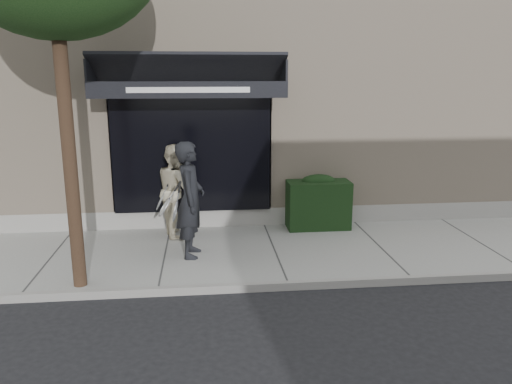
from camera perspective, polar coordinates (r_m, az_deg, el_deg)
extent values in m
plane|color=black|center=(9.38, 2.08, -7.18)|extent=(80.00, 80.00, 0.00)
cube|color=gray|center=(9.36, 2.08, -6.84)|extent=(20.00, 3.00, 0.12)
cube|color=gray|center=(7.94, 3.68, -10.61)|extent=(20.00, 0.10, 0.14)
cube|color=beige|center=(13.76, -0.81, 11.12)|extent=(14.00, 7.00, 5.50)
cube|color=gray|center=(10.90, 0.83, -2.83)|extent=(14.02, 0.42, 0.50)
cube|color=black|center=(10.35, -7.34, 4.98)|extent=(3.20, 0.30, 2.60)
cube|color=gray|center=(10.66, -15.99, 4.81)|extent=(0.08, 0.40, 2.60)
cube|color=gray|center=(10.59, 1.40, 5.27)|extent=(0.08, 0.40, 2.60)
cube|color=gray|center=(10.40, -7.55, 12.42)|extent=(3.36, 0.40, 0.12)
cube|color=black|center=(9.69, -7.70, 13.89)|extent=(3.60, 1.03, 0.55)
cube|color=black|center=(9.20, -7.70, 11.50)|extent=(3.60, 0.05, 0.30)
cube|color=white|center=(9.17, -7.70, 11.49)|extent=(2.20, 0.01, 0.10)
cube|color=black|center=(9.90, -18.30, 12.88)|extent=(0.04, 1.00, 0.45)
cube|color=black|center=(9.81, 3.06, 13.52)|extent=(0.04, 1.00, 0.45)
cube|color=black|center=(10.56, 7.06, -1.39)|extent=(1.30, 0.70, 1.00)
ellipsoid|color=black|center=(10.45, 7.14, 1.27)|extent=(0.71, 0.38, 0.27)
cylinder|color=black|center=(7.69, -20.72, 5.85)|extent=(0.20, 0.20, 4.80)
imported|color=black|center=(8.79, -7.51, -0.89)|extent=(0.55, 0.79, 2.05)
torus|color=silver|center=(8.49, -9.20, -2.15)|extent=(0.12, 0.31, 0.30)
cylinder|color=silver|center=(8.49, -9.20, -2.15)|extent=(0.09, 0.27, 0.26)
cylinder|color=silver|center=(8.49, -9.20, -2.15)|extent=(0.18, 0.04, 0.06)
cylinder|color=black|center=(8.49, -9.20, -2.15)|extent=(0.20, 0.05, 0.07)
torus|color=silver|center=(8.56, -10.40, -1.70)|extent=(0.22, 0.33, 0.27)
cylinder|color=silver|center=(8.56, -10.40, -1.70)|extent=(0.18, 0.29, 0.23)
cylinder|color=silver|center=(8.56, -10.40, -1.70)|extent=(0.16, 0.04, 0.12)
cylinder|color=black|center=(8.56, -10.40, -1.70)|extent=(0.19, 0.06, 0.14)
imported|color=beige|center=(10.01, -9.06, 0.22)|extent=(0.89, 1.03, 1.85)
torus|color=silver|center=(9.85, -10.88, -1.04)|extent=(0.16, 0.31, 0.28)
cylinder|color=silver|center=(9.85, -10.88, -1.04)|extent=(0.13, 0.27, 0.24)
cylinder|color=silver|center=(9.85, -10.88, -1.04)|extent=(0.17, 0.02, 0.10)
cylinder|color=black|center=(9.85, -10.88, -1.04)|extent=(0.19, 0.04, 0.12)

